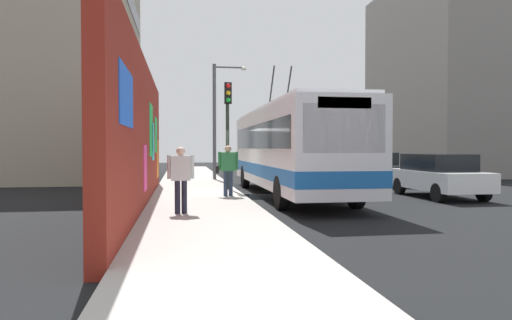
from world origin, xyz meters
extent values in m
plane|color=black|center=(0.00, 0.00, 0.00)|extent=(80.00, 80.00, 0.00)
cube|color=#ADA8A0|center=(0.00, 1.60, 0.07)|extent=(48.00, 3.20, 0.15)
cube|color=maroon|center=(-3.34, 3.35, 2.17)|extent=(15.33, 0.30, 4.34)
cube|color=green|center=(1.60, 3.19, 2.32)|extent=(1.51, 0.02, 1.42)
cube|color=#33D8E5|center=(-0.47, 3.19, 2.03)|extent=(1.05, 0.02, 1.35)
cube|color=blue|center=(-8.61, 3.19, 2.73)|extent=(2.11, 0.02, 1.07)
cube|color=#F2338C|center=(-4.21, 3.19, 1.25)|extent=(1.03, 0.02, 1.28)
cube|color=orange|center=(2.76, 3.19, 1.33)|extent=(1.29, 0.02, 1.60)
cube|color=green|center=(-1.47, 3.19, 2.40)|extent=(1.56, 0.02, 1.75)
cube|color=#9E937F|center=(12.10, 9.20, 6.77)|extent=(14.00, 7.95, 13.54)
cube|color=black|center=(12.10, 5.20, 4.40)|extent=(11.90, 0.04, 1.10)
cube|color=black|center=(12.10, 5.20, 7.60)|extent=(11.90, 0.04, 1.10)
cube|color=black|center=(12.10, 5.20, 10.80)|extent=(11.90, 0.04, 1.10)
cube|color=gray|center=(12.15, -17.00, 6.60)|extent=(11.69, 8.97, 13.20)
cube|color=silver|center=(-0.59, -1.80, 1.81)|extent=(11.79, 2.52, 2.72)
cube|color=silver|center=(-0.59, -1.80, 3.23)|extent=(11.32, 2.32, 0.12)
cube|color=#1959A5|center=(-0.59, -1.80, 1.00)|extent=(11.81, 2.54, 0.44)
cube|color=black|center=(-6.47, -1.80, 2.29)|extent=(0.04, 2.14, 1.22)
cube|color=black|center=(-0.59, -1.80, 2.22)|extent=(10.85, 2.55, 0.87)
cube|color=orange|center=(-6.46, -1.80, 2.92)|extent=(0.06, 1.39, 0.28)
cylinder|color=black|center=(1.18, -2.15, 4.07)|extent=(1.43, 0.06, 2.00)
cylinder|color=black|center=(1.18, -1.45, 4.07)|extent=(1.43, 0.06, 2.00)
cylinder|color=black|center=(-4.36, -2.94, 0.50)|extent=(1.00, 0.28, 1.00)
cylinder|color=black|center=(-4.36, -0.66, 0.50)|extent=(1.00, 0.28, 1.00)
cylinder|color=black|center=(3.19, -2.94, 0.50)|extent=(1.00, 0.28, 1.00)
cylinder|color=black|center=(3.19, -0.66, 0.50)|extent=(1.00, 0.28, 1.00)
cube|color=white|center=(-2.05, -7.00, 0.65)|extent=(4.14, 1.85, 0.66)
cube|color=black|center=(-1.97, -7.00, 1.28)|extent=(2.48, 1.67, 0.60)
cylinder|color=black|center=(-3.42, -7.83, 0.32)|extent=(0.64, 0.22, 0.64)
cylinder|color=black|center=(-3.42, -6.17, 0.32)|extent=(0.64, 0.22, 0.64)
cylinder|color=black|center=(-0.69, -7.83, 0.32)|extent=(0.64, 0.22, 0.64)
cylinder|color=black|center=(-0.69, -6.17, 0.32)|extent=(0.64, 0.22, 0.64)
cube|color=#38383D|center=(3.89, -7.00, 0.65)|extent=(4.22, 1.90, 0.66)
cube|color=black|center=(3.98, -7.00, 1.28)|extent=(2.53, 1.71, 0.60)
cylinder|color=black|center=(2.50, -7.85, 0.32)|extent=(0.64, 0.22, 0.64)
cylinder|color=black|center=(2.50, -6.15, 0.32)|extent=(0.64, 0.22, 0.64)
cylinder|color=black|center=(5.29, -7.85, 0.32)|extent=(0.64, 0.22, 0.64)
cylinder|color=black|center=(5.29, -6.15, 0.32)|extent=(0.64, 0.22, 0.64)
cylinder|color=#2D3F59|center=(-1.67, 0.52, 0.58)|extent=(0.14, 0.14, 0.86)
cylinder|color=#2D3F59|center=(-1.67, 0.70, 0.58)|extent=(0.14, 0.14, 0.86)
cube|color=#338C4C|center=(-1.67, 0.61, 1.33)|extent=(0.22, 0.50, 0.64)
cylinder|color=#338C4C|center=(-1.67, 0.31, 1.36)|extent=(0.09, 0.09, 0.61)
cylinder|color=#338C4C|center=(-1.67, 0.91, 1.36)|extent=(0.09, 0.09, 0.61)
sphere|color=tan|center=(-1.67, 0.61, 1.77)|extent=(0.23, 0.23, 0.23)
cube|color=black|center=(-1.67, 0.98, 1.06)|extent=(0.14, 0.10, 0.24)
cylinder|color=#1E1E2D|center=(-5.68, 2.13, 0.56)|extent=(0.14, 0.14, 0.83)
cylinder|color=#1E1E2D|center=(-5.68, 2.30, 0.56)|extent=(0.14, 0.14, 0.83)
cube|color=silver|center=(-5.68, 2.21, 1.29)|extent=(0.22, 0.48, 0.62)
cylinder|color=silver|center=(-5.68, 1.92, 1.32)|extent=(0.09, 0.09, 0.59)
cylinder|color=silver|center=(-5.68, 2.50, 1.32)|extent=(0.09, 0.09, 0.59)
sphere|color=beige|center=(-5.68, 2.21, 1.71)|extent=(0.22, 0.22, 0.22)
cylinder|color=#2D382D|center=(1.07, 0.35, 2.29)|extent=(0.14, 0.14, 4.27)
cube|color=black|center=(0.85, 0.35, 3.97)|extent=(0.20, 0.28, 0.84)
sphere|color=red|center=(0.74, 0.35, 4.25)|extent=(0.18, 0.18, 0.18)
sphere|color=yellow|center=(0.74, 0.35, 3.97)|extent=(0.18, 0.18, 0.18)
sphere|color=green|center=(0.74, 0.35, 3.69)|extent=(0.18, 0.18, 0.18)
cylinder|color=#4C4C51|center=(6.92, 0.45, 3.18)|extent=(0.18, 0.18, 6.06)
cylinder|color=#4C4C51|center=(6.92, -0.33, 6.06)|extent=(0.10, 1.57, 0.10)
ellipsoid|color=silver|center=(6.92, -1.12, 6.01)|extent=(0.44, 0.28, 0.20)
cylinder|color=black|center=(-0.69, -0.60, 0.00)|extent=(2.07, 2.07, 0.00)
camera|label=1|loc=(-17.38, 2.21, 1.80)|focal=32.32mm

